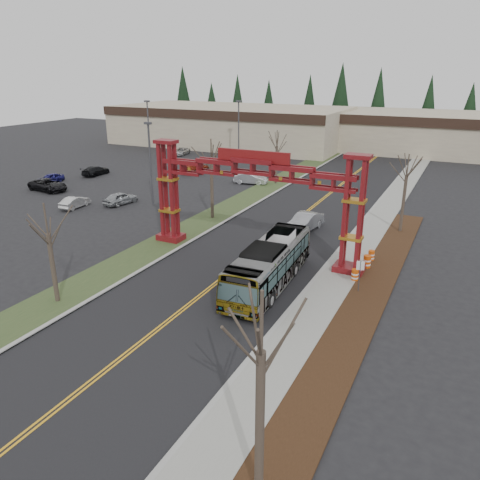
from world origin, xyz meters
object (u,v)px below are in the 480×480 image
Objects in this scene: transit_bus at (269,264)px; bare_tree_right_far at (407,176)px; light_pole_near at (150,158)px; bare_tree_right_near at (261,353)px; silver_sedan at (305,222)px; barrel_south at (355,275)px; retail_building_east at (445,133)px; parked_car_far_c at (96,171)px; street_sign at (360,270)px; parked_car_far_a at (251,178)px; barrel_north at (371,256)px; light_pole_far at (239,127)px; gateway_arch at (253,184)px; bare_tree_median_near at (48,234)px; parked_car_near_b at (75,202)px; retail_building_west at (231,125)px; bare_tree_median_mid at (211,161)px; parked_car_mid_b at (50,178)px; parked_car_far_b at (181,151)px; parked_car_mid_a at (196,168)px; light_pole_mid at (149,127)px; barrel_mid at (367,262)px; parked_car_near_c at (48,185)px; parked_car_near_a at (121,198)px; bare_tree_median_far at (277,146)px.

transit_bus is 17.89m from bare_tree_right_far.
bare_tree_right_near is at bearing -48.40° from light_pole_near.
barrel_south is at bearing -44.07° from silver_sedan.
retail_building_east reaches higher than parked_car_far_c.
retail_building_east is 16.38× the size of street_sign.
parked_car_far_a is 33.23m from street_sign.
parked_car_far_a is at bearing 134.77° from barrel_north.
light_pole_far is at bearing 96.58° from light_pole_near.
transit_bus is (3.49, -4.70, -4.38)m from gateway_arch.
parked_car_near_b is at bearing 131.94° from bare_tree_median_near.
light_pole_far is (10.09, -16.53, 1.88)m from retail_building_west.
bare_tree_median_near reaches higher than parked_car_far_a.
light_pole_near is (-8.63, 1.56, -0.62)m from bare_tree_median_mid.
parked_car_far_a is at bearing 115.47° from bare_tree_right_near.
bare_tree_median_near is 7.26× the size of barrel_north.
retail_building_east is at bearing 60.25° from parked_car_mid_b.
retail_building_west is at bearing 133.31° from bare_tree_right_far.
parked_car_far_b is 4.73× the size of barrel_south.
parked_car_mid_a is 12.33m from light_pole_mid.
silver_sedan is at bearing 137.99° from barrel_mid.
transit_bus is at bearing -132.55° from barrel_mid.
retail_building_west is at bearing 85.04° from light_pole_mid.
parked_car_near_c is at bearing -171.85° from silver_sedan.
bare_tree_median_mid reaches higher than retail_building_west.
parked_car_near_b is 22.79m from parked_car_far_a.
bare_tree_median_mid is at bearing 134.17° from parked_car_mid_a.
light_pole_near is at bearing -148.90° from parked_car_near_b.
parked_car_near_a is at bearing 149.54° from transit_bus.
parked_car_mid_b is at bearing 161.57° from gateway_arch.
parked_car_near_a is 4.91m from parked_car_near_b.
parked_car_far_c is 4.91× the size of barrel_south.
parked_car_far_b is at bearing 147.41° from bare_tree_right_far.
parked_car_near_a is (-29.93, -54.48, -2.80)m from retail_building_east.
bare_tree_median_far is 49.09m from bare_tree_right_near.
parked_car_far_a is 17.52m from light_pole_far.
parked_car_far_b reaches higher than barrel_north.
street_sign reaches higher than silver_sedan.
parked_car_mid_a is 0.52× the size of light_pole_mid.
parked_car_mid_a is (-21.36, 26.14, -5.24)m from gateway_arch.
parked_car_far_a is 49.12m from bare_tree_right_near.
parked_car_far_a is at bearing -118.42° from retail_building_east.
parked_car_mid_a is 4.76× the size of barrel_mid.
bare_tree_median_near is (-8.00, -13.15, -1.28)m from gateway_arch.
gateway_arch is 2.00× the size of light_pole_near.
parked_car_near_c is 5.86× the size of barrel_north.
parked_car_mid_a is 0.70× the size of bare_tree_right_far.
silver_sedan is at bearing 124.93° from street_sign.
retail_building_west is at bearing 125.02° from barrel_south.
street_sign reaches higher than parked_car_mid_b.
gateway_arch is at bearing 162.14° from street_sign.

